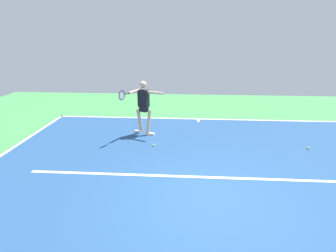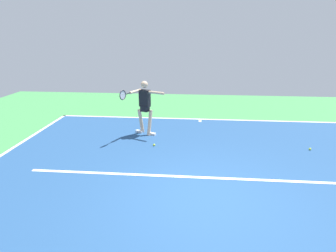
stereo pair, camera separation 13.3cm
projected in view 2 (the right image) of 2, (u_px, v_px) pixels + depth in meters
The scene contains 8 objects.
ground_plane at pixel (205, 199), 5.63m from camera, with size 20.33×20.33×0.00m, color #428E4C.
court_surface at pixel (205, 199), 5.63m from camera, with size 10.98×11.18×0.00m, color navy.
court_line_baseline_near at pixel (200, 119), 10.87m from camera, with size 10.98×0.10×0.01m, color white.
court_line_service at pixel (204, 177), 6.46m from camera, with size 8.24×0.10×0.01m, color white.
court_line_centre_mark at pixel (200, 121), 10.68m from camera, with size 0.10×0.30×0.01m, color white.
tennis_player at pixel (144, 104), 8.96m from camera, with size 1.25×1.11×1.75m.
tennis_ball_far_corner at pixel (154, 145), 8.27m from camera, with size 0.07×0.07×0.07m, color #CCE033.
tennis_ball_by_sideline at pixel (310, 149), 7.98m from camera, with size 0.07×0.07×0.07m, color #C6E53D.
Camera 2 is at (0.30, 4.94, 3.15)m, focal length 30.12 mm.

